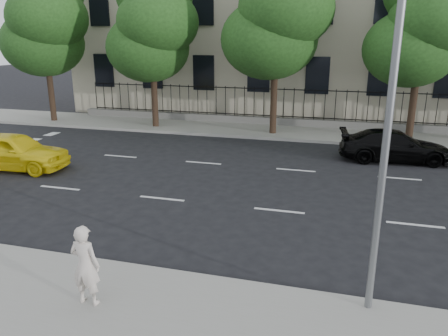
# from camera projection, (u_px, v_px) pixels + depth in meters

# --- Properties ---
(ground) EXTENTS (120.00, 120.00, 0.00)m
(ground) POSITION_uv_depth(u_px,v_px,m) (265.00, 246.00, 11.48)
(ground) COLOR black
(ground) RESTS_ON ground
(far_sidewalk) EXTENTS (60.00, 4.00, 0.15)m
(far_sidewalk) POSITION_uv_depth(u_px,v_px,m) (310.00, 133.00, 24.35)
(far_sidewalk) COLOR gray
(far_sidewalk) RESTS_ON ground
(lane_markings) EXTENTS (49.60, 4.62, 0.01)m
(lane_markings) POSITION_uv_depth(u_px,v_px,m) (289.00, 188.00, 15.85)
(lane_markings) COLOR silver
(lane_markings) RESTS_ON ground
(iron_fence) EXTENTS (30.00, 0.50, 2.20)m
(iron_fence) POSITION_uv_depth(u_px,v_px,m) (313.00, 118.00, 25.75)
(iron_fence) COLOR slate
(iron_fence) RESTS_ON far_sidewalk
(street_light) EXTENTS (0.25, 3.32, 8.05)m
(street_light) POSITION_uv_depth(u_px,v_px,m) (394.00, 45.00, 7.70)
(street_light) COLOR slate
(street_light) RESTS_ON near_sidewalk
(tree_a) EXTENTS (5.71, 5.31, 9.39)m
(tree_a) POSITION_uv_depth(u_px,v_px,m) (45.00, 21.00, 26.10)
(tree_a) COLOR #382619
(tree_a) RESTS_ON far_sidewalk
(tree_b) EXTENTS (5.53, 5.12, 8.97)m
(tree_b) POSITION_uv_depth(u_px,v_px,m) (153.00, 25.00, 24.39)
(tree_b) COLOR #382619
(tree_b) RESTS_ON far_sidewalk
(tree_c) EXTENTS (5.89, 5.50, 9.80)m
(tree_c) POSITION_uv_depth(u_px,v_px,m) (278.00, 13.00, 22.42)
(tree_c) COLOR #382619
(tree_c) RESTS_ON far_sidewalk
(tree_d) EXTENTS (5.34, 4.94, 8.84)m
(tree_d) POSITION_uv_depth(u_px,v_px,m) (423.00, 24.00, 20.79)
(tree_d) COLOR #382619
(tree_d) RESTS_ON far_sidewalk
(yellow_taxi) EXTENTS (4.63, 2.16, 1.54)m
(yellow_taxi) POSITION_uv_depth(u_px,v_px,m) (13.00, 151.00, 17.86)
(yellow_taxi) COLOR yellow
(yellow_taxi) RESTS_ON ground
(black_sedan) EXTENTS (4.84, 2.33, 1.36)m
(black_sedan) POSITION_uv_depth(u_px,v_px,m) (394.00, 146.00, 19.08)
(black_sedan) COLOR black
(black_sedan) RESTS_ON ground
(woman_near) EXTENTS (0.62, 0.42, 1.68)m
(woman_near) POSITION_uv_depth(u_px,v_px,m) (85.00, 265.00, 8.56)
(woman_near) COLOR silver
(woman_near) RESTS_ON near_sidewalk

